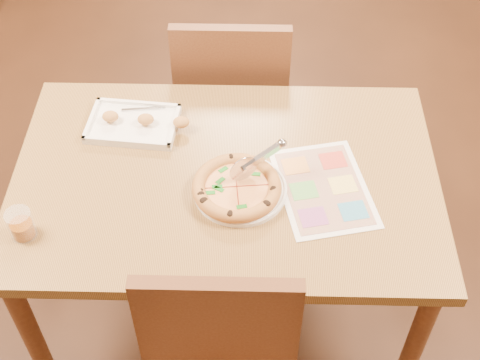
{
  "coord_description": "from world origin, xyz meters",
  "views": [
    {
      "loc": [
        0.08,
        -1.38,
        2.22
      ],
      "look_at": [
        0.05,
        -0.06,
        0.77
      ],
      "focal_mm": 50.0,
      "sensor_mm": 36.0,
      "label": 1
    }
  ],
  "objects_px": {
    "pizza_cutter": "(256,161)",
    "glass_tumbler": "(21,226)",
    "plate": "(240,190)",
    "menu": "(323,188)",
    "dining_table": "(226,193)",
    "pizza": "(237,187)",
    "chair_far": "(232,87)",
    "appetizer_tray": "(136,124)"
  },
  "relations": [
    {
      "from": "pizza",
      "to": "appetizer_tray",
      "type": "distance_m",
      "value": 0.44
    },
    {
      "from": "dining_table",
      "to": "glass_tumbler",
      "type": "height_order",
      "value": "glass_tumbler"
    },
    {
      "from": "plate",
      "to": "appetizer_tray",
      "type": "xyz_separation_m",
      "value": [
        -0.35,
        0.27,
        0.01
      ]
    },
    {
      "from": "menu",
      "to": "pizza",
      "type": "bearing_deg",
      "value": -174.23
    },
    {
      "from": "appetizer_tray",
      "to": "glass_tumbler",
      "type": "relative_size",
      "value": 3.73
    },
    {
      "from": "chair_far",
      "to": "dining_table",
      "type": "bearing_deg",
      "value": 90.0
    },
    {
      "from": "chair_far",
      "to": "glass_tumbler",
      "type": "bearing_deg",
      "value": 56.47
    },
    {
      "from": "plate",
      "to": "appetizer_tray",
      "type": "distance_m",
      "value": 0.44
    },
    {
      "from": "plate",
      "to": "pizza_cutter",
      "type": "height_order",
      "value": "pizza_cutter"
    },
    {
      "from": "chair_far",
      "to": "glass_tumbler",
      "type": "distance_m",
      "value": 1.03
    },
    {
      "from": "chair_far",
      "to": "pizza",
      "type": "relative_size",
      "value": 1.77
    },
    {
      "from": "plate",
      "to": "appetizer_tray",
      "type": "bearing_deg",
      "value": 141.91
    },
    {
      "from": "dining_table",
      "to": "pizza_cutter",
      "type": "distance_m",
      "value": 0.2
    },
    {
      "from": "pizza_cutter",
      "to": "glass_tumbler",
      "type": "height_order",
      "value": "pizza_cutter"
    },
    {
      "from": "plate",
      "to": "pizza",
      "type": "height_order",
      "value": "pizza"
    },
    {
      "from": "chair_far",
      "to": "menu",
      "type": "height_order",
      "value": "chair_far"
    },
    {
      "from": "dining_table",
      "to": "menu",
      "type": "height_order",
      "value": "menu"
    },
    {
      "from": "chair_far",
      "to": "plate",
      "type": "bearing_deg",
      "value": 93.97
    },
    {
      "from": "dining_table",
      "to": "plate",
      "type": "xyz_separation_m",
      "value": [
        0.05,
        -0.06,
        0.09
      ]
    },
    {
      "from": "chair_far",
      "to": "menu",
      "type": "distance_m",
      "value": 0.73
    },
    {
      "from": "chair_far",
      "to": "appetizer_tray",
      "type": "xyz_separation_m",
      "value": [
        -0.3,
        -0.4,
        0.17
      ]
    },
    {
      "from": "dining_table",
      "to": "pizza_cutter",
      "type": "xyz_separation_m",
      "value": [
        0.09,
        -0.03,
        0.18
      ]
    },
    {
      "from": "menu",
      "to": "glass_tumbler",
      "type": "bearing_deg",
      "value": -167.3
    },
    {
      "from": "chair_far",
      "to": "pizza_cutter",
      "type": "xyz_separation_m",
      "value": [
        0.09,
        -0.63,
        0.25
      ]
    },
    {
      "from": "pizza_cutter",
      "to": "menu",
      "type": "height_order",
      "value": "pizza_cutter"
    },
    {
      "from": "pizza",
      "to": "dining_table",
      "type": "bearing_deg",
      "value": 116.46
    },
    {
      "from": "chair_far",
      "to": "glass_tumbler",
      "type": "xyz_separation_m",
      "value": [
        -0.56,
        -0.84,
        0.19
      ]
    },
    {
      "from": "pizza_cutter",
      "to": "chair_far",
      "type": "bearing_deg",
      "value": 70.06
    },
    {
      "from": "plate",
      "to": "pizza_cutter",
      "type": "relative_size",
      "value": 1.77
    },
    {
      "from": "pizza",
      "to": "appetizer_tray",
      "type": "xyz_separation_m",
      "value": [
        -0.34,
        0.28,
        -0.01
      ]
    },
    {
      "from": "pizza",
      "to": "pizza_cutter",
      "type": "relative_size",
      "value": 1.68
    },
    {
      "from": "pizza_cutter",
      "to": "glass_tumbler",
      "type": "relative_size",
      "value": 1.74
    },
    {
      "from": "dining_table",
      "to": "pizza",
      "type": "height_order",
      "value": "pizza"
    },
    {
      "from": "dining_table",
      "to": "chair_far",
      "type": "bearing_deg",
      "value": 90.0
    },
    {
      "from": "chair_far",
      "to": "pizza_cutter",
      "type": "distance_m",
      "value": 0.68
    },
    {
      "from": "chair_far",
      "to": "appetizer_tray",
      "type": "distance_m",
      "value": 0.52
    },
    {
      "from": "plate",
      "to": "menu",
      "type": "height_order",
      "value": "plate"
    },
    {
      "from": "appetizer_tray",
      "to": "pizza",
      "type": "bearing_deg",
      "value": -39.84
    },
    {
      "from": "pizza",
      "to": "menu",
      "type": "distance_m",
      "value": 0.26
    },
    {
      "from": "pizza",
      "to": "menu",
      "type": "relative_size",
      "value": 0.73
    },
    {
      "from": "pizza",
      "to": "glass_tumbler",
      "type": "height_order",
      "value": "glass_tumbler"
    },
    {
      "from": "plate",
      "to": "menu",
      "type": "distance_m",
      "value": 0.25
    }
  ]
}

